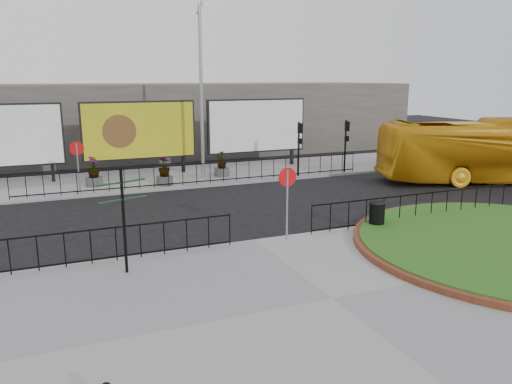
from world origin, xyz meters
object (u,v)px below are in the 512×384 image
bus (495,151)px  planter_b (164,173)px  fingerpost_sign (123,209)px  planter_a (94,174)px  billboard_mid (140,131)px  litter_bin (377,216)px  lamp_post (201,90)px  planter_c (222,166)px

bus → planter_b: (-16.43, 5.48, -0.95)m
fingerpost_sign → planter_a: (0.23, 12.30, -1.20)m
billboard_mid → bus: bearing=-26.6°
litter_bin → planter_a: bearing=126.9°
litter_bin → bus: bus is taller
billboard_mid → lamp_post: lamp_post is taller
bus → planter_a: (-19.77, 6.58, -0.92)m
fingerpost_sign → litter_bin: size_ratio=3.11×
fingerpost_sign → bus: size_ratio=0.25×
fingerpost_sign → planter_c: fingerpost_sign is taller
litter_bin → bus: 12.19m
planter_a → planter_c: bearing=0.0°
fingerpost_sign → lamp_post: bearing=49.9°
planter_c → lamp_post: bearing=180.0°
planter_b → planter_c: bearing=17.7°
planter_b → bus: bearing=-18.4°
lamp_post → planter_a: lamp_post is taller
fingerpost_sign → litter_bin: fingerpost_sign is taller
litter_bin → planter_a: planter_a is taller
bus → litter_bin: bearing=134.3°
litter_bin → fingerpost_sign: bearing=-175.5°
fingerpost_sign → planter_c: (7.02, 12.30, -1.25)m
billboard_mid → bus: 19.10m
fingerpost_sign → planter_a: size_ratio=2.02×
lamp_post → planter_c: lamp_post is taller
billboard_mid → planter_b: 3.65m
lamp_post → planter_c: (1.07, 0.00, -4.12)m
planter_a → lamp_post: bearing=0.0°
planter_b → fingerpost_sign: bearing=-107.6°
planter_a → planter_b: (3.33, -1.11, -0.02)m
lamp_post → planter_a: (-5.72, -0.00, -4.07)m
litter_bin → planter_c: planter_c is taller
lamp_post → planter_c: bearing=0.0°
planter_a → planter_b: bearing=-18.4°
bus → planter_b: bus is taller
billboard_mid → planter_c: size_ratio=4.30×
lamp_post → planter_b: lamp_post is taller
bus → billboard_mid: bearing=83.2°
bus → planter_c: bus is taller
planter_c → planter_b: bearing=-162.3°
billboard_mid → planter_a: bearing=-144.0°
lamp_post → planter_b: bearing=-155.1°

